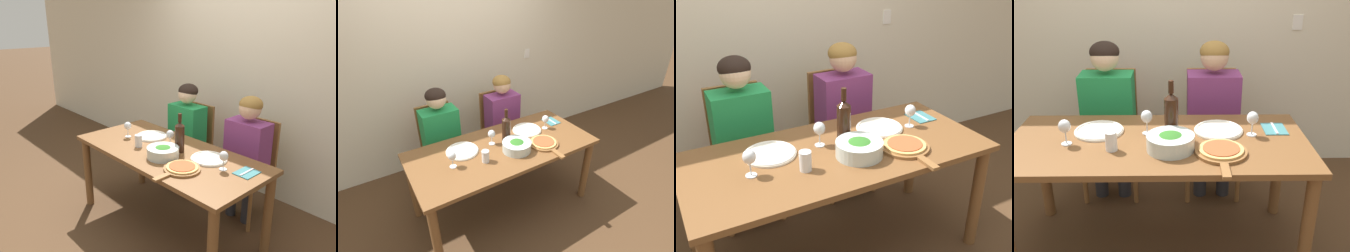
# 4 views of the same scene
# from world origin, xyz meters

# --- Properties ---
(ground_plane) EXTENTS (40.00, 40.00, 0.00)m
(ground_plane) POSITION_xyz_m (0.00, 0.00, 0.00)
(ground_plane) COLOR #4C331E
(back_wall) EXTENTS (10.00, 0.06, 2.70)m
(back_wall) POSITION_xyz_m (0.00, 1.20, 1.35)
(back_wall) COLOR beige
(back_wall) RESTS_ON ground
(dining_table) EXTENTS (1.76, 0.81, 0.75)m
(dining_table) POSITION_xyz_m (0.00, 0.00, 0.64)
(dining_table) COLOR brown
(dining_table) RESTS_ON ground
(chair_left) EXTENTS (0.42, 0.42, 0.95)m
(chair_left) POSITION_xyz_m (-0.39, 0.75, 0.50)
(chair_left) COLOR brown
(chair_left) RESTS_ON ground
(chair_right) EXTENTS (0.42, 0.42, 0.95)m
(chair_right) POSITION_xyz_m (0.38, 0.75, 0.50)
(chair_right) COLOR brown
(chair_right) RESTS_ON ground
(person_woman) EXTENTS (0.47, 0.51, 1.20)m
(person_woman) POSITION_xyz_m (-0.39, 0.63, 0.72)
(person_woman) COLOR #28282D
(person_woman) RESTS_ON ground
(person_man) EXTENTS (0.47, 0.51, 1.20)m
(person_man) POSITION_xyz_m (0.38, 0.63, 0.72)
(person_man) COLOR #28282D
(person_man) RESTS_ON ground
(wine_bottle) EXTENTS (0.08, 0.08, 0.34)m
(wine_bottle) POSITION_xyz_m (0.08, 0.07, 0.89)
(wine_bottle) COLOR black
(wine_bottle) RESTS_ON dining_table
(broccoli_bowl) EXTENTS (0.27, 0.27, 0.10)m
(broccoli_bowl) POSITION_xyz_m (0.08, -0.12, 0.80)
(broccoli_bowl) COLOR silver
(broccoli_bowl) RESTS_ON dining_table
(dinner_plate_left) EXTENTS (0.30, 0.30, 0.02)m
(dinner_plate_left) POSITION_xyz_m (-0.36, 0.13, 0.76)
(dinner_plate_left) COLOR silver
(dinner_plate_left) RESTS_ON dining_table
(dinner_plate_right) EXTENTS (0.30, 0.30, 0.02)m
(dinner_plate_right) POSITION_xyz_m (0.37, 0.13, 0.76)
(dinner_plate_right) COLOR silver
(dinner_plate_right) RESTS_ON dining_table
(pizza_on_board) EXTENTS (0.29, 0.43, 0.04)m
(pizza_on_board) POSITION_xyz_m (0.35, -0.18, 0.77)
(pizza_on_board) COLOR brown
(pizza_on_board) RESTS_ON dining_table
(wine_glass_left) EXTENTS (0.07, 0.07, 0.15)m
(wine_glass_left) POSITION_xyz_m (-0.52, -0.04, 0.86)
(wine_glass_left) COLOR silver
(wine_glass_left) RESTS_ON dining_table
(wine_glass_right) EXTENTS (0.07, 0.07, 0.15)m
(wine_glass_right) POSITION_xyz_m (0.56, 0.07, 0.86)
(wine_glass_right) COLOR silver
(wine_glass_right) RESTS_ON dining_table
(wine_glass_centre) EXTENTS (0.07, 0.07, 0.15)m
(wine_glass_centre) POSITION_xyz_m (-0.07, 0.10, 0.86)
(wine_glass_centre) COLOR silver
(wine_glass_centre) RESTS_ON dining_table
(water_tumbler) EXTENTS (0.07, 0.07, 0.11)m
(water_tumbler) POSITION_xyz_m (-0.25, -0.12, 0.81)
(water_tumbler) COLOR silver
(water_tumbler) RESTS_ON dining_table
(fork_on_napkin) EXTENTS (0.14, 0.18, 0.01)m
(fork_on_napkin) POSITION_xyz_m (0.72, 0.15, 0.76)
(fork_on_napkin) COLOR #387075
(fork_on_napkin) RESTS_ON dining_table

